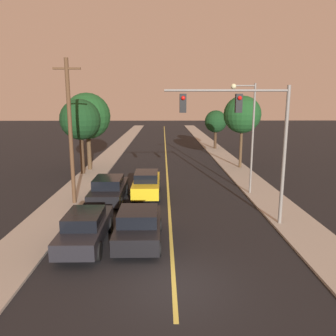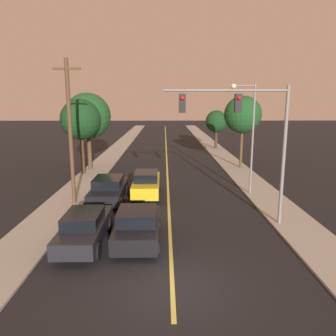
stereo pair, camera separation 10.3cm
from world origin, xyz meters
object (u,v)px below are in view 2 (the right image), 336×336
(traffic_signal_mast, at_px, (248,126))
(tree_right_far, at_px, (216,122))
(streetlamp_right, at_px, (248,125))
(utility_pole_left, at_px, (70,131))
(car_near_lane_second, at_px, (146,183))
(tree_left_near, at_px, (88,116))
(tree_left_far, at_px, (81,120))
(car_outer_lane_front, at_px, (85,227))
(car_outer_lane_second, at_px, (109,189))
(tree_right_near, at_px, (243,115))
(car_near_lane_front, at_px, (138,226))

(traffic_signal_mast, xyz_separation_m, tree_right_far, (2.83, 27.42, -1.45))
(streetlamp_right, relative_size, utility_pole_left, 0.85)
(car_near_lane_second, distance_m, streetlamp_right, 7.84)
(utility_pole_left, relative_size, tree_left_near, 1.24)
(tree_right_far, bearing_deg, tree_left_far, -132.61)
(tree_left_far, height_order, tree_right_far, tree_left_far)
(utility_pole_left, bearing_deg, car_outer_lane_front, -70.56)
(car_outer_lane_second, xyz_separation_m, tree_right_near, (10.86, 10.41, 4.28))
(car_near_lane_front, relative_size, car_outer_lane_second, 0.86)
(car_outer_lane_front, bearing_deg, streetlamp_right, 41.29)
(traffic_signal_mast, distance_m, tree_left_near, 17.74)
(traffic_signal_mast, relative_size, tree_left_near, 1.00)
(utility_pole_left, bearing_deg, car_near_lane_front, -51.98)
(tree_left_far, bearing_deg, car_outer_lane_second, -65.78)
(streetlamp_right, bearing_deg, car_near_lane_front, -131.17)
(streetlamp_right, bearing_deg, tree_left_near, 146.72)
(streetlamp_right, height_order, tree_right_near, streetlamp_right)
(traffic_signal_mast, relative_size, tree_left_far, 1.09)
(car_near_lane_second, relative_size, tree_left_far, 0.77)
(car_outer_lane_front, relative_size, utility_pole_left, 0.55)
(traffic_signal_mast, bearing_deg, car_near_lane_front, -159.23)
(car_outer_lane_front, distance_m, tree_left_far, 15.37)
(traffic_signal_mast, height_order, tree_right_far, traffic_signal_mast)
(car_outer_lane_front, height_order, utility_pole_left, utility_pole_left)
(car_outer_lane_second, height_order, tree_right_near, tree_right_near)
(car_outer_lane_second, xyz_separation_m, utility_pole_left, (-2.09, -0.57, 3.79))
(utility_pole_left, bearing_deg, tree_right_near, 40.31)
(car_near_lane_second, bearing_deg, tree_right_near, 46.88)
(car_outer_lane_second, relative_size, traffic_signal_mast, 0.72)
(tree_left_far, bearing_deg, traffic_signal_mast, -47.30)
(car_outer_lane_front, xyz_separation_m, tree_left_near, (-3.36, 16.19, 4.19))
(car_near_lane_front, relative_size, tree_right_near, 0.65)
(traffic_signal_mast, distance_m, streetlamp_right, 5.93)
(utility_pole_left, distance_m, tree_right_near, 16.98)
(car_near_lane_front, bearing_deg, car_near_lane_second, 90.00)
(car_outer_lane_front, relative_size, tree_left_far, 0.75)
(tree_left_near, bearing_deg, car_near_lane_front, -70.34)
(car_near_lane_front, height_order, tree_right_far, tree_right_far)
(traffic_signal_mast, bearing_deg, tree_left_near, 128.31)
(car_outer_lane_front, bearing_deg, tree_right_far, 70.57)
(tree_left_far, xyz_separation_m, tree_right_near, (14.43, 2.47, 0.33))
(car_outer_lane_second, relative_size, tree_right_near, 0.75)
(traffic_signal_mast, relative_size, tree_right_near, 1.04)
(utility_pole_left, relative_size, tree_right_near, 1.29)
(car_outer_lane_second, relative_size, utility_pole_left, 0.58)
(tree_left_far, bearing_deg, utility_pole_left, -80.10)
(streetlamp_right, bearing_deg, car_outer_lane_second, -170.51)
(car_outer_lane_second, distance_m, tree_right_far, 25.62)
(car_near_lane_second, distance_m, tree_left_near, 10.96)
(car_near_lane_front, bearing_deg, car_outer_lane_second, 110.56)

